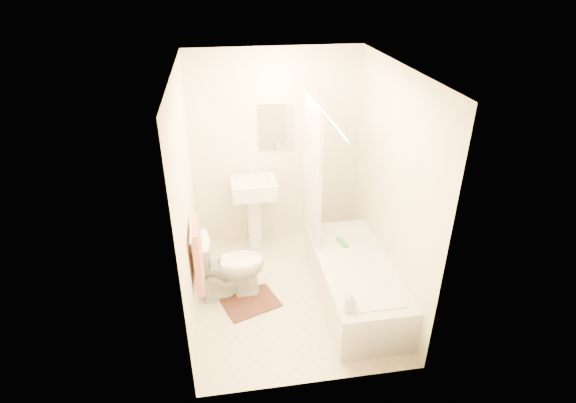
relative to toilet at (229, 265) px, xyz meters
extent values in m
plane|color=beige|center=(0.65, -0.10, -0.37)|extent=(2.40, 2.40, 0.00)
plane|color=white|center=(0.65, -0.10, 2.03)|extent=(2.40, 2.40, 0.00)
cube|color=beige|center=(0.65, 1.10, 0.83)|extent=(2.00, 0.02, 2.40)
cube|color=beige|center=(-0.35, -0.10, 0.83)|extent=(0.02, 2.40, 2.40)
cube|color=beige|center=(1.65, -0.10, 0.83)|extent=(0.02, 2.40, 2.40)
cube|color=white|center=(0.65, 1.08, 1.13)|extent=(0.40, 0.03, 0.55)
cylinder|color=silver|center=(0.95, 0.00, 1.63)|extent=(0.03, 1.70, 0.03)
cube|color=silver|center=(0.95, 0.40, 0.85)|extent=(0.04, 0.80, 1.55)
cylinder|color=silver|center=(-0.31, -0.35, 0.73)|extent=(0.02, 0.60, 0.02)
cube|color=#CC7266|center=(-0.28, -0.35, 0.41)|extent=(0.06, 0.45, 0.66)
cylinder|color=white|center=(-0.28, 0.02, 0.33)|extent=(0.11, 0.12, 0.12)
imported|color=white|center=(0.00, 0.00, 0.00)|extent=(0.77, 0.45, 0.73)
cube|color=#4B221D|center=(0.19, -0.20, -0.36)|extent=(0.66, 0.58, 0.02)
imported|color=silver|center=(1.03, -0.97, 0.20)|extent=(0.10, 0.10, 0.20)
cube|color=green|center=(1.24, 0.06, 0.12)|extent=(0.09, 0.19, 0.04)
camera|label=1|loc=(0.01, -3.91, 2.83)|focal=28.00mm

